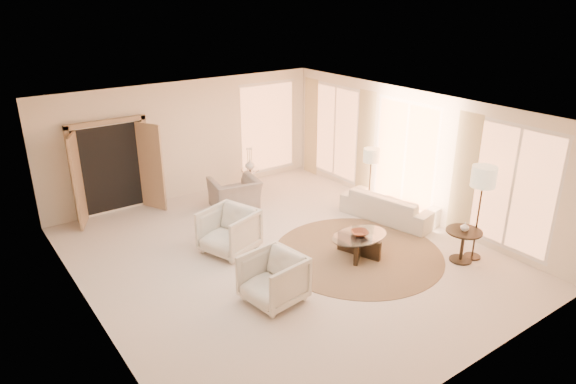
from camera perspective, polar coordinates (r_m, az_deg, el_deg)
room at (r=9.32m, az=-0.56°, el=0.44°), size 7.04×8.04×2.83m
windows_right at (r=11.62m, az=13.21°, el=3.94°), size 0.10×6.40×2.40m
window_back_corner at (r=13.69m, az=-2.25°, el=7.14°), size 1.70×0.10×2.40m
curtains_right at (r=12.18m, az=9.88°, el=4.76°), size 0.06×5.20×2.60m
french_doors at (r=11.95m, az=-18.89°, el=2.38°), size 1.95×0.66×2.16m
area_rug at (r=10.07m, az=7.74°, el=-6.80°), size 3.34×3.34×0.01m
sofa at (r=11.56m, az=11.16°, el=-1.51°), size 1.27×2.24×0.62m
armchair_left at (r=9.93m, az=-6.59°, el=-4.11°), size 1.12×1.16×0.95m
armchair_right at (r=8.38m, az=-1.66°, el=-9.38°), size 0.93×0.98×0.90m
accent_chair at (r=11.94m, az=-5.96°, el=0.38°), size 1.17×0.86×0.93m
coffee_table at (r=9.90m, az=7.90°, el=-5.59°), size 1.46×1.46×0.44m
end_table at (r=10.10m, az=18.87°, el=-5.09°), size 0.66×0.66×0.62m
side_table at (r=13.07m, az=-4.22°, el=1.68°), size 0.46×0.46×0.53m
floor_lamp_near at (r=11.64m, az=9.24°, el=3.74°), size 0.36×0.36×1.47m
floor_lamp_far at (r=9.87m, az=20.88°, el=1.15°), size 0.44×0.44×1.83m
bowl at (r=9.81m, az=7.96°, el=-4.54°), size 0.44×0.44×0.08m
end_vase at (r=9.98m, az=19.06°, el=-3.68°), size 0.19×0.19×0.17m
side_vase at (r=12.96m, az=-4.26°, el=3.07°), size 0.27×0.27×0.25m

